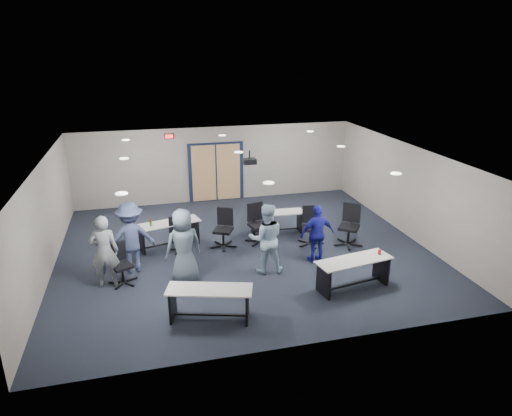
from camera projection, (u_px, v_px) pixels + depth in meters
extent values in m
plane|color=black|center=(244.00, 249.00, 12.79)|extent=(10.00, 10.00, 0.00)
cube|color=gray|center=(216.00, 164.00, 16.44)|extent=(10.00, 0.04, 2.70)
cube|color=gray|center=(298.00, 284.00, 8.23)|extent=(10.00, 0.04, 2.70)
cube|color=gray|center=(45.00, 221.00, 11.18)|extent=(0.04, 9.00, 2.70)
cube|color=gray|center=(408.00, 190.00, 13.50)|extent=(0.04, 9.00, 2.70)
cube|color=white|center=(243.00, 155.00, 11.88)|extent=(10.00, 9.00, 0.04)
cube|color=#101932|center=(216.00, 172.00, 16.52)|extent=(2.00, 0.06, 2.20)
cube|color=tan|center=(204.00, 173.00, 16.39)|extent=(0.85, 0.04, 2.05)
cube|color=tan|center=(228.00, 172.00, 16.60)|extent=(0.85, 0.04, 2.05)
cube|color=black|center=(169.00, 136.00, 15.66)|extent=(0.32, 0.05, 0.18)
cube|color=#FF0C0C|center=(169.00, 136.00, 15.63)|extent=(0.26, 0.02, 0.12)
cylinder|color=black|center=(249.00, 155.00, 12.45)|extent=(0.04, 0.04, 0.24)
cube|color=black|center=(249.00, 161.00, 12.51)|extent=(0.35, 0.30, 0.14)
cylinder|color=black|center=(251.00, 163.00, 12.37)|extent=(0.08, 0.03, 0.08)
cube|color=beige|center=(209.00, 289.00, 9.32)|extent=(1.85, 1.06, 0.03)
cube|color=black|center=(173.00, 304.00, 9.47)|extent=(0.20, 0.53, 0.68)
cube|color=black|center=(247.00, 305.00, 9.42)|extent=(0.20, 0.53, 0.68)
cube|color=black|center=(210.00, 315.00, 9.53)|extent=(1.51, 0.49, 0.04)
cube|color=beige|center=(354.00, 260.00, 10.53)|extent=(1.90, 0.90, 0.03)
cube|color=black|center=(324.00, 281.00, 10.35)|extent=(0.14, 0.56, 0.71)
cube|color=black|center=(381.00, 268.00, 10.97)|extent=(0.14, 0.56, 0.71)
cube|color=black|center=(352.00, 284.00, 10.74)|extent=(1.60, 0.32, 0.04)
cylinder|color=red|center=(379.00, 252.00, 10.78)|extent=(0.08, 0.08, 0.12)
cube|color=beige|center=(168.00, 223.00, 12.77)|extent=(1.87, 1.02, 0.03)
cube|color=black|center=(141.00, 240.00, 12.54)|extent=(0.18, 0.54, 0.69)
cube|color=black|center=(195.00, 230.00, 13.25)|extent=(0.18, 0.54, 0.69)
cube|color=black|center=(170.00, 243.00, 12.98)|extent=(1.54, 0.44, 0.04)
cube|color=beige|center=(276.00, 212.00, 13.74)|extent=(1.67, 0.67, 0.03)
cube|color=black|center=(253.00, 224.00, 13.74)|extent=(0.08, 0.50, 0.63)
cube|color=black|center=(299.00, 221.00, 13.97)|extent=(0.08, 0.50, 0.63)
cube|color=black|center=(276.00, 229.00, 13.93)|extent=(1.45, 0.16, 0.04)
imported|color=gray|center=(104.00, 251.00, 10.59)|extent=(0.67, 0.45, 1.78)
imported|color=#50606E|center=(183.00, 246.00, 10.81)|extent=(1.01, 0.79, 1.83)
imported|color=#A2BED7|center=(266.00, 239.00, 11.27)|extent=(0.97, 0.81, 1.80)
imported|color=navy|center=(317.00, 234.00, 11.83)|extent=(0.95, 0.45, 1.58)
imported|color=#424D77|center=(131.00, 238.00, 11.29)|extent=(1.27, 0.85, 1.82)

